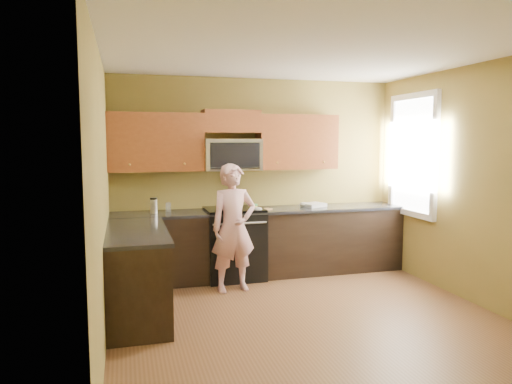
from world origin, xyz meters
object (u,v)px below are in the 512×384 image
object	(u,v)px
microwave	(232,170)
woman	(234,228)
stove	(234,243)
frying_pan	(227,209)
travel_mug	(154,213)
butter_tub	(253,209)

from	to	relation	value
microwave	woman	size ratio (longest dim) A/B	0.48
microwave	woman	distance (m)	0.94
woman	stove	bearing A→B (deg)	68.70
woman	frying_pan	bearing A→B (deg)	79.46
travel_mug	frying_pan	bearing A→B (deg)	-6.62
frying_pan	microwave	bearing A→B (deg)	44.72
stove	woman	bearing A→B (deg)	-103.62
stove	frying_pan	distance (m)	0.49
microwave	woman	xyz separation A→B (m)	(-0.13, -0.65, -0.67)
frying_pan	travel_mug	size ratio (longest dim) A/B	2.20
woman	travel_mug	bearing A→B (deg)	140.89
butter_tub	microwave	bearing A→B (deg)	162.72
woman	microwave	bearing A→B (deg)	71.24
microwave	stove	bearing A→B (deg)	-90.00
stove	travel_mug	world-z (taller)	travel_mug
stove	butter_tub	distance (m)	0.52
stove	travel_mug	size ratio (longest dim) A/B	4.74
woman	frying_pan	xyz separation A→B (m)	(0.02, 0.45, 0.17)
microwave	butter_tub	distance (m)	0.60
frying_pan	travel_mug	bearing A→B (deg)	155.88
woman	butter_tub	world-z (taller)	woman
travel_mug	microwave	bearing A→B (deg)	4.91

